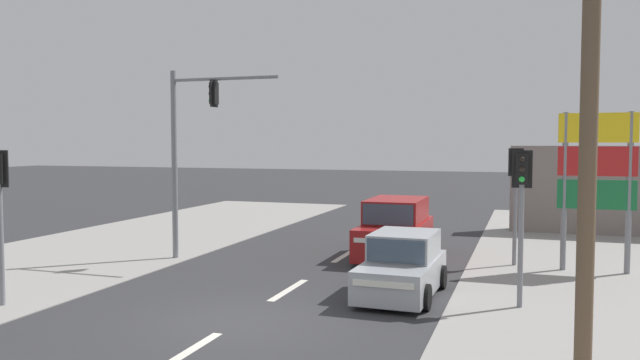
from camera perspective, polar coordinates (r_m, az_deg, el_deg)
ground_plane at (r=13.38m, az=-7.67°, el=-12.77°), size 140.00×140.00×0.00m
lane_dash_near at (r=11.70m, az=-12.15°, el=-15.20°), size 0.20×2.40×0.01m
lane_dash_mid at (r=16.04m, az=-2.88°, el=-9.99°), size 0.20×2.40×0.01m
lane_dash_far at (r=20.68m, az=2.21°, el=-6.94°), size 0.20×2.40×0.01m
kerb_left_verge at (r=21.36m, az=-23.74°, el=-6.87°), size 8.00×40.00×0.02m
utility_pole_foreground_right at (r=10.06m, az=22.63°, el=9.12°), size 3.78×0.44×8.83m
traffic_signal_mast at (r=20.16m, az=-11.89°, el=3.66°), size 3.69×0.44×6.00m
pedestal_signal_right_kerb at (r=14.62m, az=17.94°, el=-1.88°), size 0.44×0.29×3.56m
pedestal_signal_far_median at (r=19.63m, az=17.45°, el=-0.55°), size 0.44×0.30×3.56m
shopping_plaza_sign at (r=19.40m, az=23.99°, el=0.94°), size 2.10×0.16×4.60m
hatchback_kerbside_parked at (r=15.47m, az=7.54°, el=-7.87°), size 1.86×3.68×1.53m
suv_crossing_left at (r=20.54m, az=6.92°, el=-4.54°), size 2.08×4.55×1.90m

